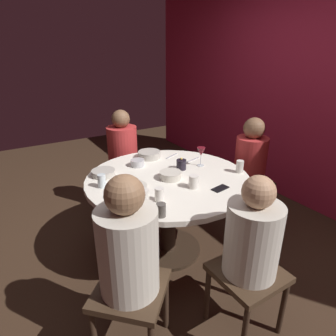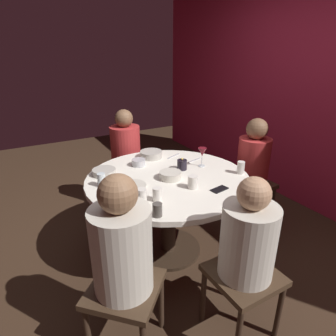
{
  "view_description": "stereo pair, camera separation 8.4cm",
  "coord_description": "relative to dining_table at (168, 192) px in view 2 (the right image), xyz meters",
  "views": [
    {
      "loc": [
        1.89,
        -1.18,
        1.75
      ],
      "look_at": [
        0.0,
        0.0,
        0.83
      ],
      "focal_mm": 31.06,
      "sensor_mm": 36.0,
      "label": 1
    },
    {
      "loc": [
        1.93,
        -1.11,
        1.75
      ],
      "look_at": [
        0.0,
        0.0,
        0.83
      ],
      "focal_mm": 31.06,
      "sensor_mm": 36.0,
      "label": 2
    }
  ],
  "objects": [
    {
      "name": "bowl_salad_center",
      "position": [
        0.04,
        -0.0,
        0.18
      ],
      "size": [
        0.18,
        0.18,
        0.06
      ],
      "primitive_type": "cylinder",
      "color": "beige",
      "rests_on": "dining_table"
    },
    {
      "name": "seated_diner_left",
      "position": [
        -0.95,
        0.0,
        0.11
      ],
      "size": [
        0.4,
        0.4,
        1.15
      ],
      "rotation": [
        0.0,
        0.0,
        6.28
      ],
      "color": "#3F2D1E",
      "rests_on": "ground"
    },
    {
      "name": "seated_diner_back",
      "position": [
        0.0,
        0.99,
        0.11
      ],
      "size": [
        0.4,
        0.4,
        1.13
      ],
      "rotation": [
        0.0,
        0.0,
        4.71
      ],
      "color": "#3F2D1E",
      "rests_on": "ground"
    },
    {
      "name": "seated_diner_front_right",
      "position": [
        0.68,
        -0.68,
        0.13
      ],
      "size": [
        0.57,
        0.57,
        1.18
      ],
      "rotation": [
        0.0,
        0.0,
        2.36
      ],
      "color": "#3F2D1E",
      "rests_on": "ground"
    },
    {
      "name": "cup_far_edge",
      "position": [
        0.28,
        -0.37,
        0.2
      ],
      "size": [
        0.07,
        0.07,
        0.1
      ],
      "primitive_type": "cylinder",
      "color": "silver",
      "rests_on": "dining_table"
    },
    {
      "name": "seated_diner_right",
      "position": [
        0.94,
        0.0,
        0.09
      ],
      "size": [
        0.4,
        0.4,
        1.11
      ],
      "rotation": [
        0.0,
        0.0,
        3.14
      ],
      "color": "#3F2D1E",
      "rests_on": "ground"
    },
    {
      "name": "knife_near_plate",
      "position": [
        -0.4,
        0.29,
        0.15
      ],
      "size": [
        0.08,
        0.17,
        0.01
      ],
      "primitive_type": "cube",
      "rotation": [
        0.0,
        0.0,
        0.38
      ],
      "color": "#B7B7BC",
      "rests_on": "dining_table"
    },
    {
      "name": "cup_by_left_diner",
      "position": [
        0.32,
        -0.27,
        0.2
      ],
      "size": [
        0.07,
        0.07,
        0.1
      ],
      "primitive_type": "cylinder",
      "color": "silver",
      "rests_on": "dining_table"
    },
    {
      "name": "wine_glass",
      "position": [
        -0.05,
        0.39,
        0.28
      ],
      "size": [
        0.08,
        0.08,
        0.18
      ],
      "color": "silver",
      "rests_on": "dining_table"
    },
    {
      "name": "bowl_serving_large",
      "position": [
        -0.36,
        -0.11,
        0.18
      ],
      "size": [
        0.13,
        0.13,
        0.06
      ],
      "primitive_type": "cylinder",
      "color": "#B7B7BC",
      "rests_on": "dining_table"
    },
    {
      "name": "bowl_sauce_side",
      "position": [
        -0.49,
        0.09,
        0.18
      ],
      "size": [
        0.22,
        0.22,
        0.06
      ],
      "primitive_type": "cylinder",
      "color": "#B2ADA3",
      "rests_on": "dining_table"
    },
    {
      "name": "ground_plane",
      "position": [
        0.0,
        0.0,
        -0.6
      ],
      "size": [
        8.0,
        8.0,
        0.0
      ],
      "primitive_type": "plane",
      "color": "#382619"
    },
    {
      "name": "candle_holder",
      "position": [
        -0.08,
        0.19,
        0.19
      ],
      "size": [
        0.09,
        0.09,
        0.11
      ],
      "color": "black",
      "rests_on": "dining_table"
    },
    {
      "name": "dinner_plate",
      "position": [
        0.02,
        -0.34,
        0.16
      ],
      "size": [
        0.23,
        0.23,
        0.01
      ],
      "primitive_type": "cylinder",
      "color": "beige",
      "rests_on": "dining_table"
    },
    {
      "name": "back_wall",
      "position": [
        0.0,
        1.87,
        0.7
      ],
      "size": [
        6.0,
        0.1,
        2.6
      ],
      "primitive_type": "cube",
      "color": "maroon",
      "rests_on": "ground"
    },
    {
      "name": "bowl_small_white",
      "position": [
        -0.31,
        -0.45,
        0.17
      ],
      "size": [
        0.2,
        0.2,
        0.05
      ],
      "primitive_type": "cylinder",
      "color": "#B2ADA3",
      "rests_on": "dining_table"
    },
    {
      "name": "fork_near_plate",
      "position": [
        -0.21,
        0.41,
        0.15
      ],
      "size": [
        0.06,
        0.18,
        0.01
      ],
      "primitive_type": "cube",
      "rotation": [
        0.0,
        0.0,
        0.25
      ],
      "color": "#B7B7BC",
      "rests_on": "dining_table"
    },
    {
      "name": "cup_by_right_diner",
      "position": [
        0.28,
        0.06,
        0.2
      ],
      "size": [
        0.08,
        0.08,
        0.1
      ],
      "primitive_type": "cylinder",
      "color": "silver",
      "rests_on": "dining_table"
    },
    {
      "name": "cup_center_front",
      "position": [
        0.25,
        0.58,
        0.2
      ],
      "size": [
        0.06,
        0.06,
        0.11
      ],
      "primitive_type": "cylinder",
      "color": "silver",
      "rests_on": "dining_table"
    },
    {
      "name": "cup_beside_wine",
      "position": [
        -0.11,
        -0.54,
        0.2
      ],
      "size": [
        0.06,
        0.06,
        0.11
      ],
      "primitive_type": "cylinder",
      "color": "silver",
      "rests_on": "dining_table"
    },
    {
      "name": "cell_phone",
      "position": [
        0.4,
        0.22,
        0.15
      ],
      "size": [
        0.09,
        0.15,
        0.01
      ],
      "primitive_type": "cube",
      "rotation": [
        0.0,
        0.0,
        0.16
      ],
      "color": "black",
      "rests_on": "dining_table"
    },
    {
      "name": "dining_table",
      "position": [
        0.0,
        0.0,
        0.0
      ],
      "size": [
        1.38,
        1.38,
        0.75
      ],
      "color": "silver",
      "rests_on": "ground"
    },
    {
      "name": "cup_near_candle",
      "position": [
        0.5,
        -0.36,
        0.19
      ],
      "size": [
        0.06,
        0.06,
        0.09
      ],
      "primitive_type": "cylinder",
      "color": "#4C4742",
      "rests_on": "dining_table"
    }
  ]
}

